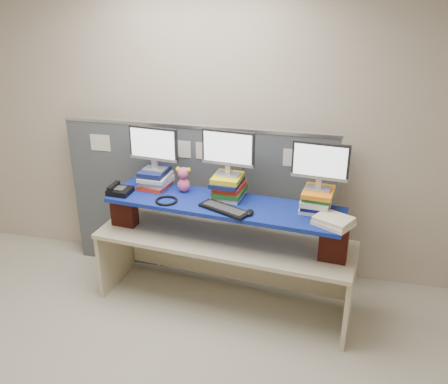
% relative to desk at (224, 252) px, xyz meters
% --- Properties ---
extents(room, '(5.00, 4.00, 2.80)m').
position_rel_desk_xyz_m(room, '(-0.37, -1.29, 0.85)').
color(room, '#C2B4A0').
rests_on(room, ground).
extents(cubicle_partition, '(2.60, 0.06, 1.53)m').
position_rel_desk_xyz_m(cubicle_partition, '(-0.37, 0.49, 0.22)').
color(cubicle_partition, '#3F444A').
rests_on(cubicle_partition, ground).
extents(desk, '(2.30, 0.88, 0.68)m').
position_rel_desk_xyz_m(desk, '(0.00, 0.00, 0.00)').
color(desk, beige).
rests_on(desk, ground).
extents(brick_pier_left, '(0.23, 0.14, 0.30)m').
position_rel_desk_xyz_m(brick_pier_left, '(-0.94, 0.05, 0.29)').
color(brick_pier_left, maroon).
rests_on(brick_pier_left, desk).
extents(brick_pier_right, '(0.23, 0.14, 0.30)m').
position_rel_desk_xyz_m(brick_pier_right, '(0.93, -0.14, 0.29)').
color(brick_pier_right, maroon).
rests_on(brick_pier_right, desk).
extents(blue_board, '(2.04, 0.70, 0.04)m').
position_rel_desk_xyz_m(blue_board, '(-0.00, -0.00, 0.46)').
color(blue_board, '#110B8B').
rests_on(blue_board, brick_pier_left).
extents(book_stack_left, '(0.28, 0.31, 0.17)m').
position_rel_desk_xyz_m(book_stack_left, '(-0.68, 0.19, 0.56)').
color(book_stack_left, red).
rests_on(book_stack_left, blue_board).
extents(book_stack_center, '(0.28, 0.33, 0.21)m').
position_rel_desk_xyz_m(book_stack_center, '(0.01, 0.12, 0.58)').
color(book_stack_center, silver).
rests_on(book_stack_center, blue_board).
extents(book_stack_right, '(0.28, 0.32, 0.18)m').
position_rel_desk_xyz_m(book_stack_right, '(0.76, 0.04, 0.57)').
color(book_stack_right, silver).
rests_on(book_stack_right, blue_board).
extents(monitor_left, '(0.45, 0.14, 0.39)m').
position_rel_desk_xyz_m(monitor_left, '(-0.67, 0.19, 0.87)').
color(monitor_left, '#ACACB1').
rests_on(monitor_left, book_stack_left).
extents(monitor_center, '(0.45, 0.14, 0.39)m').
position_rel_desk_xyz_m(monitor_center, '(0.01, 0.12, 0.90)').
color(monitor_center, '#ACACB1').
rests_on(monitor_center, book_stack_center).
extents(monitor_right, '(0.45, 0.14, 0.39)m').
position_rel_desk_xyz_m(monitor_right, '(0.76, 0.04, 0.88)').
color(monitor_right, '#ACACB1').
rests_on(monitor_right, book_stack_right).
extents(keyboard, '(0.45, 0.31, 0.03)m').
position_rel_desk_xyz_m(keyboard, '(0.04, -0.14, 0.49)').
color(keyboard, black).
rests_on(keyboard, blue_board).
extents(mouse, '(0.09, 0.12, 0.03)m').
position_rel_desk_xyz_m(mouse, '(0.25, -0.16, 0.49)').
color(mouse, black).
rests_on(mouse, blue_board).
extents(desk_phone, '(0.20, 0.18, 0.08)m').
position_rel_desk_xyz_m(desk_phone, '(-0.94, -0.02, 0.51)').
color(desk_phone, black).
rests_on(desk_phone, blue_board).
extents(headset, '(0.23, 0.23, 0.02)m').
position_rel_desk_xyz_m(headset, '(-0.48, -0.09, 0.49)').
color(headset, black).
rests_on(headset, blue_board).
extents(plush_toy, '(0.13, 0.10, 0.23)m').
position_rel_desk_xyz_m(plush_toy, '(-0.40, 0.15, 0.59)').
color(plush_toy, '#E05587').
rests_on(plush_toy, blue_board).
extents(binder_stack, '(0.35, 0.32, 0.07)m').
position_rel_desk_xyz_m(binder_stack, '(0.91, -0.19, 0.51)').
color(binder_stack, beige).
rests_on(binder_stack, blue_board).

